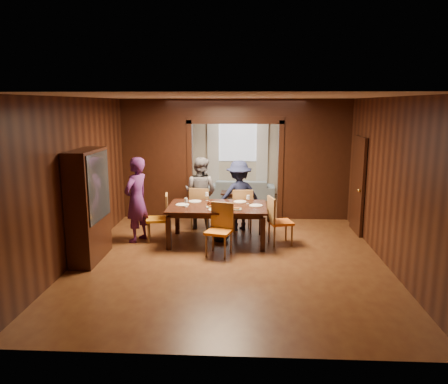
# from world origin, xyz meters

# --- Properties ---
(floor) EXTENTS (9.00, 9.00, 0.00)m
(floor) POSITION_xyz_m (0.00, 0.00, 0.00)
(floor) COLOR #542A17
(floor) RESTS_ON ground
(ceiling) EXTENTS (5.50, 9.00, 0.02)m
(ceiling) POSITION_xyz_m (0.00, 0.00, 2.90)
(ceiling) COLOR silver
(ceiling) RESTS_ON room_walls
(room_walls) EXTENTS (5.52, 9.01, 2.90)m
(room_walls) POSITION_xyz_m (0.00, 1.89, 1.51)
(room_walls) COLOR black
(room_walls) RESTS_ON floor
(person_purple) EXTENTS (0.63, 0.75, 1.73)m
(person_purple) POSITION_xyz_m (-1.95, -0.39, 0.87)
(person_purple) COLOR #4B1D55
(person_purple) RESTS_ON floor
(person_grey) EXTENTS (0.96, 0.86, 1.63)m
(person_grey) POSITION_xyz_m (-0.75, 0.65, 0.81)
(person_grey) COLOR #5E5C64
(person_grey) RESTS_ON floor
(person_navy) EXTENTS (1.14, 0.87, 1.56)m
(person_navy) POSITION_xyz_m (0.12, 0.55, 0.78)
(person_navy) COLOR #151A36
(person_navy) RESTS_ON floor
(sofa) EXTENTS (1.95, 0.78, 0.57)m
(sofa) POSITION_xyz_m (0.14, 3.85, 0.28)
(sofa) COLOR #8098A8
(sofa) RESTS_ON floor
(serving_bowl) EXTENTS (0.37, 0.37, 0.09)m
(serving_bowl) POSITION_xyz_m (-0.25, -0.31, 0.81)
(serving_bowl) COLOR black
(serving_bowl) RESTS_ON dining_table
(dining_table) EXTENTS (1.97, 1.23, 0.76)m
(dining_table) POSITION_xyz_m (-0.30, -0.37, 0.38)
(dining_table) COLOR black
(dining_table) RESTS_ON floor
(coffee_table) EXTENTS (0.80, 0.50, 0.40)m
(coffee_table) POSITION_xyz_m (-0.01, 2.81, 0.20)
(coffee_table) COLOR black
(coffee_table) RESTS_ON floor
(chair_left) EXTENTS (0.51, 0.51, 0.97)m
(chair_left) POSITION_xyz_m (-1.54, -0.34, 0.48)
(chair_left) COLOR orange
(chair_left) RESTS_ON floor
(chair_right) EXTENTS (0.53, 0.53, 0.97)m
(chair_right) POSITION_xyz_m (0.97, -0.44, 0.48)
(chair_right) COLOR orange
(chair_right) RESTS_ON floor
(chair_far_l) EXTENTS (0.51, 0.51, 0.97)m
(chair_far_l) POSITION_xyz_m (-0.72, 0.55, 0.48)
(chair_far_l) COLOR #DA4414
(chair_far_l) RESTS_ON floor
(chair_far_r) EXTENTS (0.48, 0.48, 0.97)m
(chair_far_r) POSITION_xyz_m (0.19, 0.43, 0.48)
(chair_far_r) COLOR #C45B12
(chair_far_r) RESTS_ON floor
(chair_near) EXTENTS (0.54, 0.54, 0.97)m
(chair_near) POSITION_xyz_m (-0.22, -1.17, 0.48)
(chair_near) COLOR orange
(chair_near) RESTS_ON floor
(hutch) EXTENTS (0.40, 1.20, 2.00)m
(hutch) POSITION_xyz_m (-2.53, -1.50, 1.00)
(hutch) COLOR black
(hutch) RESTS_ON floor
(door_right) EXTENTS (0.06, 0.90, 2.10)m
(door_right) POSITION_xyz_m (2.70, 0.50, 1.05)
(door_right) COLOR black
(door_right) RESTS_ON floor
(window_far) EXTENTS (1.20, 0.03, 1.30)m
(window_far) POSITION_xyz_m (0.00, 4.44, 1.70)
(window_far) COLOR silver
(window_far) RESTS_ON back_wall
(curtain_left) EXTENTS (0.35, 0.06, 2.40)m
(curtain_left) POSITION_xyz_m (-0.75, 4.40, 1.25)
(curtain_left) COLOR white
(curtain_left) RESTS_ON back_wall
(curtain_right) EXTENTS (0.35, 0.06, 2.40)m
(curtain_right) POSITION_xyz_m (0.75, 4.40, 1.25)
(curtain_right) COLOR white
(curtain_right) RESTS_ON back_wall
(plate_left) EXTENTS (0.27, 0.27, 0.01)m
(plate_left) POSITION_xyz_m (-1.01, -0.34, 0.77)
(plate_left) COLOR white
(plate_left) RESTS_ON dining_table
(plate_far_l) EXTENTS (0.27, 0.27, 0.01)m
(plate_far_l) POSITION_xyz_m (-0.80, -0.01, 0.77)
(plate_far_l) COLOR silver
(plate_far_l) RESTS_ON dining_table
(plate_far_r) EXTENTS (0.27, 0.27, 0.01)m
(plate_far_r) POSITION_xyz_m (0.15, 0.00, 0.77)
(plate_far_r) COLOR white
(plate_far_r) RESTS_ON dining_table
(plate_right) EXTENTS (0.27, 0.27, 0.01)m
(plate_right) POSITION_xyz_m (0.48, -0.33, 0.77)
(plate_right) COLOR silver
(plate_right) RESTS_ON dining_table
(plate_near) EXTENTS (0.27, 0.27, 0.01)m
(plate_near) POSITION_xyz_m (-0.31, -0.72, 0.77)
(plate_near) COLOR white
(plate_near) RESTS_ON dining_table
(platter_a) EXTENTS (0.30, 0.20, 0.04)m
(platter_a) POSITION_xyz_m (-0.36, -0.49, 0.78)
(platter_a) COLOR gray
(platter_a) RESTS_ON dining_table
(platter_b) EXTENTS (0.30, 0.20, 0.04)m
(platter_b) POSITION_xyz_m (0.04, -0.67, 0.78)
(platter_b) COLOR slate
(platter_b) RESTS_ON dining_table
(wineglass_left) EXTENTS (0.08, 0.08, 0.18)m
(wineglass_left) POSITION_xyz_m (-0.92, -0.51, 0.85)
(wineglass_left) COLOR white
(wineglass_left) RESTS_ON dining_table
(wineglass_far) EXTENTS (0.08, 0.08, 0.18)m
(wineglass_far) POSITION_xyz_m (-0.55, 0.08, 0.85)
(wineglass_far) COLOR white
(wineglass_far) RESTS_ON dining_table
(wineglass_right) EXTENTS (0.08, 0.08, 0.18)m
(wineglass_right) POSITION_xyz_m (0.32, -0.16, 0.85)
(wineglass_right) COLOR silver
(wineglass_right) RESTS_ON dining_table
(tumbler) EXTENTS (0.07, 0.07, 0.14)m
(tumbler) POSITION_xyz_m (-0.28, -0.71, 0.83)
(tumbler) COLOR white
(tumbler) RESTS_ON dining_table
(condiment_jar) EXTENTS (0.08, 0.08, 0.11)m
(condiment_jar) POSITION_xyz_m (-0.46, -0.46, 0.82)
(condiment_jar) COLOR #4A2011
(condiment_jar) RESTS_ON dining_table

